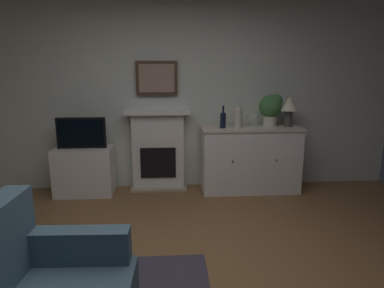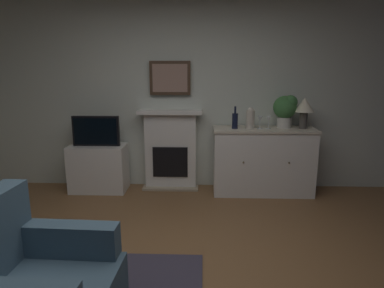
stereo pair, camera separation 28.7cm
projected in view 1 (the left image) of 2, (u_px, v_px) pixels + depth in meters
name	position (u px, v px, depth m)	size (l,w,h in m)	color
wall_rear	(173.00, 86.00, 4.54)	(6.19, 0.06, 2.82)	silver
fireplace_unit	(158.00, 150.00, 4.58)	(0.87, 0.30, 1.10)	white
framed_picture	(157.00, 78.00, 4.42)	(0.55, 0.04, 0.45)	#473323
sideboard_cabinet	(250.00, 159.00, 4.52)	(1.33, 0.49, 0.88)	white
table_lamp	(289.00, 106.00, 4.39)	(0.26, 0.26, 0.40)	#4C4742
wine_bottle	(223.00, 120.00, 4.33)	(0.08, 0.08, 0.29)	black
wine_glass_left	(247.00, 118.00, 4.37)	(0.07, 0.07, 0.16)	silver
wine_glass_center	(256.00, 118.00, 4.37)	(0.07, 0.07, 0.16)	silver
vase_decorative	(238.00, 117.00, 4.33)	(0.11, 0.11, 0.28)	beige
tv_cabinet	(85.00, 171.00, 4.41)	(0.75, 0.42, 0.64)	white
tv_set	(81.00, 133.00, 4.28)	(0.62, 0.07, 0.40)	black
potted_plant_small	(271.00, 107.00, 4.43)	(0.30, 0.30, 0.43)	beige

